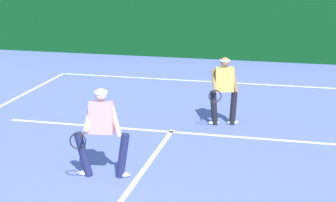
% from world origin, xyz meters
% --- Properties ---
extents(court_line_baseline_far, '(9.76, 0.10, 0.01)m').
position_xyz_m(court_line_baseline_far, '(0.00, 11.32, 0.00)').
color(court_line_baseline_far, white).
rests_on(court_line_baseline_far, ground_plane).
extents(court_line_service, '(7.96, 0.10, 0.01)m').
position_xyz_m(court_line_service, '(0.00, 6.25, 0.00)').
color(court_line_service, white).
rests_on(court_line_service, ground_plane).
extents(court_line_centre, '(0.10, 6.40, 0.01)m').
position_xyz_m(court_line_centre, '(0.00, 3.20, 0.00)').
color(court_line_centre, white).
rests_on(court_line_centre, ground_plane).
extents(player_near, '(1.04, 0.92, 1.67)m').
position_xyz_m(player_near, '(-0.64, 3.48, 0.92)').
color(player_near, '#1E234C').
rests_on(player_near, ground_plane).
extents(player_far, '(0.72, 0.92, 1.62)m').
position_xyz_m(player_far, '(1.07, 7.07, 0.89)').
color(player_far, black).
rests_on(player_far, ground_plane).
extents(back_fence_windscreen, '(19.09, 0.12, 3.35)m').
position_xyz_m(back_fence_windscreen, '(0.00, 14.99, 1.68)').
color(back_fence_windscreen, '#093B15').
rests_on(back_fence_windscreen, ground_plane).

